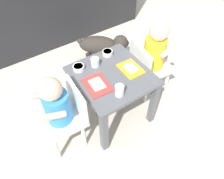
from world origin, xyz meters
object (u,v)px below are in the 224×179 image
at_px(dog, 103,45).
at_px(food_tray_right, 131,69).
at_px(seated_child_left, 59,106).
at_px(water_cup_right, 119,91).
at_px(seated_child_right, 153,52).
at_px(water_cup_left, 95,63).
at_px(dining_table, 112,83).
at_px(cereal_bowl_left_side, 107,53).
at_px(food_tray_left, 97,85).
at_px(cereal_bowl_right_side, 79,67).

xyz_separation_m(dog, food_tray_right, (-0.14, -0.60, 0.23)).
bearing_deg(seated_child_left, water_cup_right, -24.15).
bearing_deg(seated_child_right, water_cup_left, 167.33).
relative_size(dining_table, dog, 1.19).
relative_size(food_tray_right, cereal_bowl_left_side, 2.30).
bearing_deg(water_cup_left, food_tray_left, -117.45).
height_order(seated_child_left, food_tray_right, seated_child_left).
bearing_deg(seated_child_left, seated_child_right, 4.08).
height_order(dog, cereal_bowl_right_side, cereal_bowl_right_side).
bearing_deg(seated_child_left, food_tray_left, -2.16).
distance_m(water_cup_right, cereal_bowl_left_side, 0.40).
bearing_deg(dining_table, water_cup_left, 108.40).
bearing_deg(water_cup_right, seated_child_right, 24.30).
bearing_deg(food_tray_left, cereal_bowl_left_side, 44.63).
xyz_separation_m(seated_child_right, food_tray_left, (-0.54, -0.07, 0.02)).
relative_size(food_tray_left, water_cup_left, 3.29).
distance_m(dining_table, cereal_bowl_left_side, 0.24).
xyz_separation_m(dog, cereal_bowl_left_side, (-0.19, -0.38, 0.24)).
bearing_deg(food_tray_left, seated_child_left, 177.84).
distance_m(water_cup_left, water_cup_right, 0.31).
distance_m(food_tray_right, cereal_bowl_left_side, 0.23).
bearing_deg(water_cup_right, dining_table, 70.20).
bearing_deg(dog, food_tray_left, -124.55).
height_order(seated_child_left, seated_child_right, seated_child_right).
height_order(food_tray_right, water_cup_left, water_cup_left).
bearing_deg(food_tray_left, food_tray_right, 0.00).
height_order(seated_child_right, water_cup_right, seated_child_right).
distance_m(water_cup_left, cereal_bowl_left_side, 0.15).
xyz_separation_m(seated_child_left, dog, (0.68, 0.59, -0.19)).
bearing_deg(water_cup_left, dog, 52.94).
xyz_separation_m(dog, cereal_bowl_right_side, (-0.44, -0.40, 0.24)).
distance_m(seated_child_right, cereal_bowl_left_side, 0.35).
xyz_separation_m(dog, water_cup_right, (-0.34, -0.74, 0.26)).
xyz_separation_m(water_cup_left, cereal_bowl_right_side, (-0.11, 0.03, -0.01)).
distance_m(food_tray_left, water_cup_right, 0.16).
distance_m(food_tray_left, food_tray_right, 0.27).
relative_size(food_tray_right, water_cup_left, 2.87).
height_order(dining_table, food_tray_right, food_tray_right).
relative_size(seated_child_left, dog, 1.49).
distance_m(seated_child_right, cereal_bowl_right_side, 0.58).
height_order(dining_table, cereal_bowl_left_side, cereal_bowl_left_side).
xyz_separation_m(seated_child_left, water_cup_right, (0.34, -0.15, 0.07)).
bearing_deg(dining_table, food_tray_left, -167.63).
distance_m(seated_child_right, food_tray_right, 0.28).
bearing_deg(food_tray_left, dining_table, 12.37).
bearing_deg(cereal_bowl_right_side, water_cup_left, -14.47).
height_order(water_cup_left, water_cup_right, water_cup_right).
relative_size(dog, cereal_bowl_right_side, 5.35).
distance_m(seated_child_left, food_tray_right, 0.54).
bearing_deg(dining_table, cereal_bowl_right_side, 133.56).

